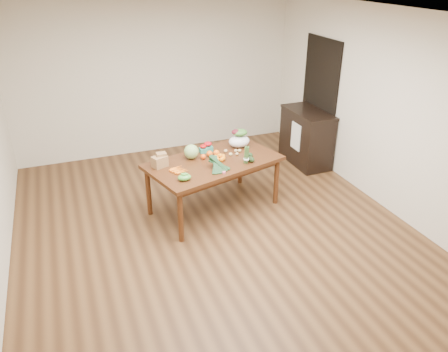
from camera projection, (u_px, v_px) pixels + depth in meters
name	position (u px, v px, depth m)	size (l,w,h in m)	color
floor	(215.00, 231.00, 5.76)	(6.00, 6.00, 0.00)	brown
ceiling	(213.00, 14.00, 4.56)	(5.00, 6.00, 0.02)	white
room_walls	(214.00, 135.00, 5.16)	(5.02, 6.02, 2.70)	beige
dining_table	(214.00, 185.00, 6.12)	(1.78, 0.99, 0.75)	#492311
doorway_dark	(319.00, 101.00, 7.43)	(0.02, 1.00, 2.10)	black
cabinet	(306.00, 137.00, 7.51)	(0.52, 1.02, 0.94)	black
dish_towel	(296.00, 136.00, 7.32)	(0.02, 0.28, 0.45)	white
paper_bag	(160.00, 161.00, 5.74)	(0.26, 0.21, 0.18)	#A27849
cabbage	(191.00, 152.00, 5.98)	(0.20, 0.20, 0.20)	#9BB96A
strawberry_basket_a	(203.00, 149.00, 6.19)	(0.10, 0.10, 0.09)	#B50F0C
strawberry_basket_b	(208.00, 147.00, 6.23)	(0.12, 0.12, 0.11)	red
orange_a	(203.00, 157.00, 5.98)	(0.07, 0.07, 0.07)	#FF580F
orange_b	(210.00, 154.00, 6.06)	(0.09, 0.09, 0.09)	#F0580E
orange_c	(216.00, 153.00, 6.09)	(0.09, 0.09, 0.09)	#FE5B0F
mandarin_cluster	(220.00, 157.00, 5.95)	(0.18, 0.18, 0.10)	orange
carrots	(179.00, 170.00, 5.66)	(0.22, 0.22, 0.03)	orange
snap_pea_bag	(184.00, 177.00, 5.41)	(0.17, 0.13, 0.08)	#54AD3A
kale_bunch	(219.00, 165.00, 5.64)	(0.32, 0.40, 0.16)	black
asparagus_bundle	(246.00, 155.00, 5.82)	(0.08, 0.08, 0.25)	#53833C
potato_a	(231.00, 154.00, 6.09)	(0.05, 0.05, 0.05)	#DDCD80
potato_b	(237.00, 154.00, 6.11)	(0.05, 0.04, 0.04)	tan
potato_c	(236.00, 151.00, 6.21)	(0.05, 0.05, 0.04)	tan
potato_d	(226.00, 151.00, 6.20)	(0.06, 0.05, 0.05)	tan
potato_e	(240.00, 151.00, 6.21)	(0.05, 0.05, 0.04)	tan
avocado_a	(251.00, 159.00, 5.90)	(0.08, 0.12, 0.08)	black
avocado_b	(250.00, 155.00, 6.05)	(0.06, 0.09, 0.06)	black
salad_bag	(239.00, 139.00, 6.34)	(0.31, 0.24, 0.24)	white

